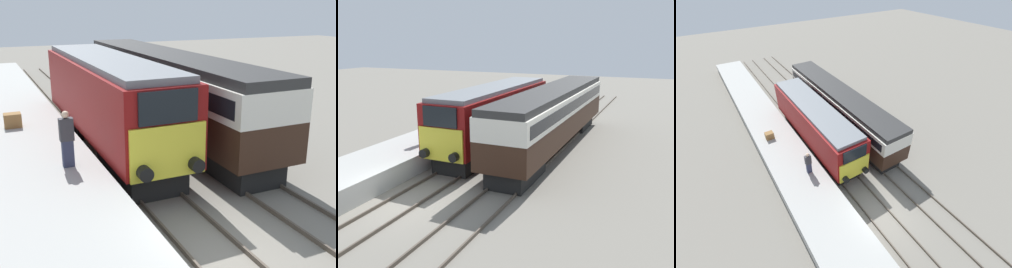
% 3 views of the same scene
% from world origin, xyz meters
% --- Properties ---
extents(ground_plane, '(120.00, 120.00, 0.00)m').
position_xyz_m(ground_plane, '(0.00, 0.00, 0.00)').
color(ground_plane, slate).
extents(platform_left, '(3.50, 50.00, 1.03)m').
position_xyz_m(platform_left, '(-3.30, 8.00, 0.51)').
color(platform_left, '#A8A8A3').
rests_on(platform_left, ground_plane).
extents(rails_near_track, '(1.51, 60.00, 0.14)m').
position_xyz_m(rails_near_track, '(0.00, 5.00, 0.07)').
color(rails_near_track, '#4C4238').
rests_on(rails_near_track, ground_plane).
extents(rails_far_track, '(1.50, 60.00, 0.14)m').
position_xyz_m(rails_far_track, '(3.40, 5.00, 0.07)').
color(rails_far_track, '#4C4238').
rests_on(rails_far_track, ground_plane).
extents(locomotive, '(2.70, 12.70, 4.00)m').
position_xyz_m(locomotive, '(0.00, 9.45, 2.20)').
color(locomotive, black).
rests_on(locomotive, ground_plane).
extents(passenger_carriage, '(2.75, 16.88, 3.87)m').
position_xyz_m(passenger_carriage, '(3.40, 11.03, 2.34)').
color(passenger_carriage, black).
rests_on(passenger_carriage, ground_plane).
extents(person_on_platform, '(0.44, 0.26, 1.85)m').
position_xyz_m(person_on_platform, '(-2.58, 5.46, 1.96)').
color(person_on_platform, '#2D334C').
rests_on(person_on_platform, platform_left).
extents(luggage_crate, '(0.70, 0.56, 0.60)m').
position_xyz_m(luggage_crate, '(-3.78, 11.03, 1.33)').
color(luggage_crate, olive).
rests_on(luggage_crate, platform_left).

